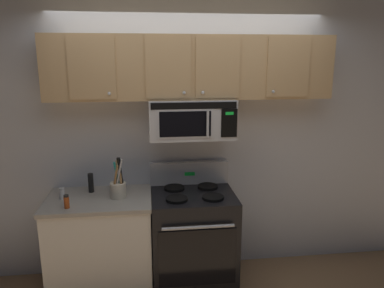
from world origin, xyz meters
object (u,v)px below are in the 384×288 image
at_px(pepper_mill, 91,183).
at_px(utensil_crock_cream, 118,187).
at_px(salt_shaker, 62,193).
at_px(stove_range, 193,237).
at_px(spice_jar, 67,202).
at_px(over_range_microwave, 191,118).

bearing_deg(pepper_mill, utensil_crock_cream, -32.90).
height_order(utensil_crock_cream, salt_shaker, utensil_crock_cream).
height_order(salt_shaker, pepper_mill, pepper_mill).
distance_m(stove_range, salt_shaker, 1.25).
xyz_separation_m(utensil_crock_cream, spice_jar, (-0.41, -0.19, -0.04)).
bearing_deg(spice_jar, salt_shaker, 111.13).
xyz_separation_m(stove_range, utensil_crock_cream, (-0.67, -0.01, 0.53)).
relative_size(utensil_crock_cream, salt_shaker, 3.62).
distance_m(utensil_crock_cream, spice_jar, 0.45).
xyz_separation_m(salt_shaker, spice_jar, (0.08, -0.21, 0.01)).
xyz_separation_m(stove_range, salt_shaker, (-1.15, 0.01, 0.48)).
xyz_separation_m(stove_range, spice_jar, (-1.07, -0.20, 0.49)).
xyz_separation_m(utensil_crock_cream, pepper_mill, (-0.26, 0.17, -0.01)).
bearing_deg(over_range_microwave, spice_jar, -163.51).
height_order(over_range_microwave, pepper_mill, over_range_microwave).
bearing_deg(spice_jar, pepper_mill, 67.59).
xyz_separation_m(over_range_microwave, spice_jar, (-1.07, -0.32, -0.62)).
height_order(utensil_crock_cream, pepper_mill, utensil_crock_cream).
relative_size(utensil_crock_cream, spice_jar, 3.28).
relative_size(salt_shaker, pepper_mill, 0.59).
height_order(stove_range, pepper_mill, stove_range).
xyz_separation_m(over_range_microwave, salt_shaker, (-1.15, -0.10, -0.62)).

